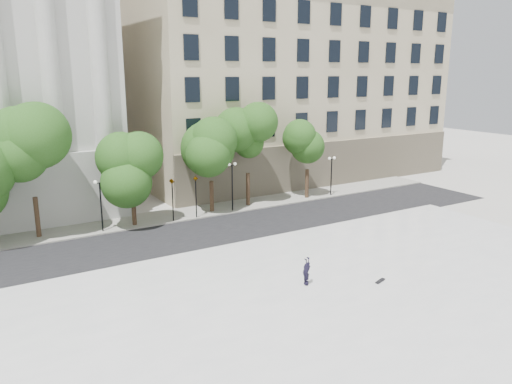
# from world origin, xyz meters

# --- Properties ---
(ground) EXTENTS (160.00, 160.00, 0.00)m
(ground) POSITION_xyz_m (0.00, 0.00, 0.00)
(ground) COLOR beige
(ground) RESTS_ON ground
(plaza) EXTENTS (44.00, 22.00, 0.45)m
(plaza) POSITION_xyz_m (0.00, 3.00, 0.23)
(plaza) COLOR white
(plaza) RESTS_ON ground
(street) EXTENTS (60.00, 8.00, 0.02)m
(street) POSITION_xyz_m (0.00, 18.00, 0.01)
(street) COLOR black
(street) RESTS_ON ground
(far_sidewalk) EXTENTS (60.00, 4.00, 0.12)m
(far_sidewalk) POSITION_xyz_m (0.00, 24.00, 0.06)
(far_sidewalk) COLOR #A09F94
(far_sidewalk) RESTS_ON ground
(building_east) EXTENTS (36.00, 26.15, 23.00)m
(building_east) POSITION_xyz_m (20.00, 38.91, 11.14)
(building_east) COLOR beige
(building_east) RESTS_ON ground
(traffic_light_west) EXTENTS (0.49, 1.84, 4.23)m
(traffic_light_west) POSITION_xyz_m (0.32, 22.30, 3.73)
(traffic_light_west) COLOR black
(traffic_light_west) RESTS_ON ground
(traffic_light_east) EXTENTS (1.03, 1.76, 4.21)m
(traffic_light_east) POSITION_xyz_m (2.43, 22.30, 3.71)
(traffic_light_east) COLOR black
(traffic_light_east) RESTS_ON ground
(person_lying) EXTENTS (1.15, 1.74, 0.44)m
(person_lying) POSITION_xyz_m (1.65, 5.59, 0.67)
(person_lying) COLOR black
(person_lying) RESTS_ON plaza
(skateboard) EXTENTS (0.87, 0.47, 0.09)m
(skateboard) POSITION_xyz_m (5.61, 3.76, 0.49)
(skateboard) COLOR black
(skateboard) RESTS_ON plaza
(street_trees) EXTENTS (38.73, 4.94, 7.96)m
(street_trees) POSITION_xyz_m (-4.54, 23.34, 5.49)
(street_trees) COLOR #382619
(street_trees) RESTS_ON ground
(lamp_posts) EXTENTS (37.02, 0.28, 4.49)m
(lamp_posts) POSITION_xyz_m (-0.38, 22.60, 2.96)
(lamp_posts) COLOR black
(lamp_posts) RESTS_ON ground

